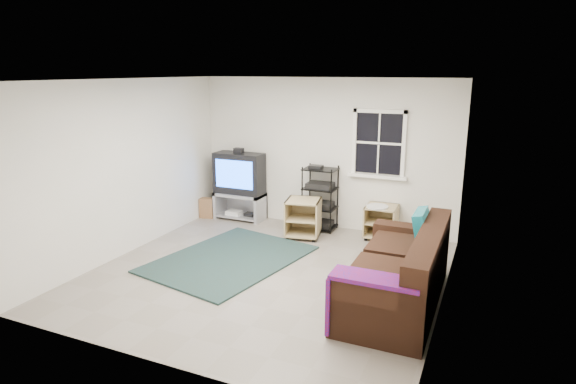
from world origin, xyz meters
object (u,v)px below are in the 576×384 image
at_px(side_table_left, 304,216).
at_px(sofa, 400,275).
at_px(tv_unit, 240,180).
at_px(av_rack, 320,202).
at_px(side_table_right, 381,219).

xyz_separation_m(side_table_left, sofa, (1.94, -1.78, 0.01)).
bearing_deg(sofa, tv_unit, 146.93).
relative_size(tv_unit, side_table_left, 2.09).
xyz_separation_m(av_rack, side_table_right, (1.09, -0.02, -0.16)).
distance_m(tv_unit, side_table_right, 2.69).
distance_m(av_rack, sofa, 2.88).
bearing_deg(side_table_right, tv_unit, -179.89).
relative_size(tv_unit, side_table_right, 2.31).
bearing_deg(tv_unit, side_table_right, 0.11).
xyz_separation_m(tv_unit, sofa, (3.38, -2.20, -0.38)).
height_order(tv_unit, av_rack, tv_unit).
xyz_separation_m(tv_unit, side_table_right, (2.65, 0.01, -0.41)).
distance_m(side_table_left, side_table_right, 1.28).
relative_size(av_rack, sofa, 0.51).
xyz_separation_m(tv_unit, av_rack, (1.57, 0.03, -0.25)).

